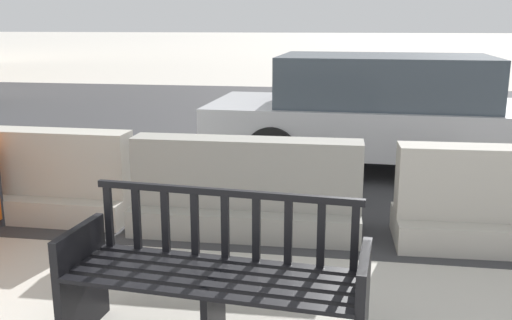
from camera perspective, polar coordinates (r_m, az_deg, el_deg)
The scene contains 5 objects.
street_asphalt at distance 10.42m, azimuth 4.49°, elevation 3.59°, with size 120.00×12.00×0.01m, color #333335.
street_bench at distance 3.27m, azimuth -4.18°, elevation -12.14°, with size 1.73×0.67×0.88m.
jersey_barrier_centre at distance 5.02m, azimuth -0.98°, elevation -3.45°, with size 2.01×0.71×0.84m.
jersey_barrier_left at distance 5.85m, azimuth -21.67°, elevation -1.96°, with size 2.01×0.70×0.84m.
car_sedan_mid at distance 7.35m, azimuth 13.53°, elevation 4.66°, with size 4.74×2.03×1.42m.
Camera 1 is at (0.83, -1.53, 1.81)m, focal length 40.00 mm.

